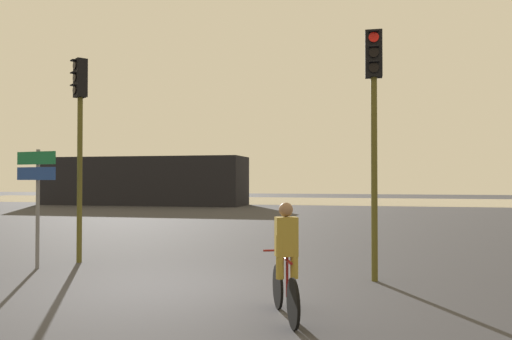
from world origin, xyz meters
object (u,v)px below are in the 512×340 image
Objects in this scene: distant_building at (143,181)px; traffic_light_near_right at (374,108)px; cyclist at (286,260)px; direction_sign_post at (37,186)px; traffic_light_near_left at (80,122)px.

traffic_light_near_right reaches higher than distant_building.
cyclist is at bearing 66.57° from traffic_light_near_right.
distant_building is at bearing -57.25° from traffic_light_near_right.
distant_building is 3.30× the size of traffic_light_near_right.
traffic_light_near_left is at bearing -105.40° from direction_sign_post.
distant_building is 27.84m from direction_sign_post.
traffic_light_near_left reaches higher than cyclist.
traffic_light_near_right is 4.06m from cyclist.
direction_sign_post is at bearing 1.18° from traffic_light_near_right.
traffic_light_near_left is (10.37, -25.09, 1.47)m from distant_building.
traffic_light_near_right reaches higher than cyclist.
direction_sign_post is at bearing 134.40° from cyclist.
traffic_light_near_left reaches higher than distant_building.
distant_building is at bearing -29.23° from traffic_light_near_left.
traffic_light_near_right is at bearing -147.42° from traffic_light_near_left.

